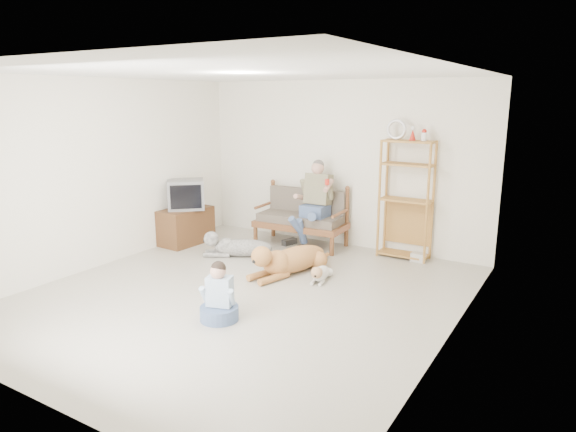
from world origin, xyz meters
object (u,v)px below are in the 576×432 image
Objects in this scene: tv_stand at (186,226)px; loveseat at (303,216)px; golden_retriever at (288,260)px; etagere at (406,199)px.

loveseat is at bearing 33.28° from tv_stand.
golden_retriever is (0.56, -1.40, -0.28)m from loveseat.
loveseat is 1.99m from tv_stand.
tv_stand is at bearing -174.79° from golden_retriever.
etagere reaches higher than loveseat.
loveseat reaches higher than golden_retriever.
tv_stand is (-1.73, -0.97, -0.19)m from loveseat.
etagere is at bearing 69.88° from golden_retriever.
tv_stand is at bearing -161.57° from etagere.
loveseat is 0.73× the size of etagere.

